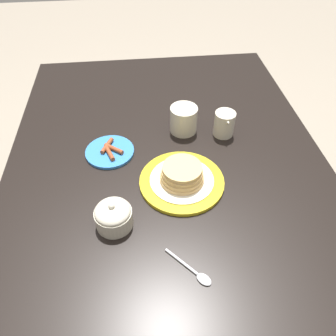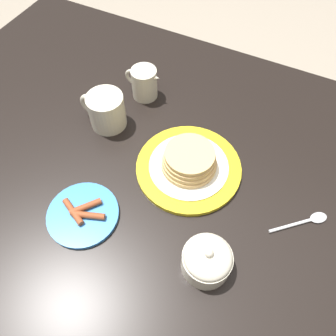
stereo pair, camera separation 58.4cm
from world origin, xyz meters
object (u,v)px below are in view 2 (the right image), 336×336
(pancake_plate, at_px, (189,164))
(sugar_bowl, at_px, (207,260))
(creamer_pitcher, at_px, (145,83))
(coffee_mug, at_px, (106,110))
(side_plate_bacon, at_px, (83,214))
(spoon, at_px, (308,221))

(pancake_plate, distance_m, sugar_bowl, 0.23)
(creamer_pitcher, bearing_deg, sugar_bowl, 132.47)
(pancake_plate, xyz_separation_m, coffee_mug, (0.25, -0.04, 0.02))
(side_plate_bacon, bearing_deg, creamer_pitcher, -81.80)
(spoon, bearing_deg, coffee_mug, -5.14)
(pancake_plate, height_order, creamer_pitcher, creamer_pitcher)
(coffee_mug, height_order, spoon, coffee_mug)
(side_plate_bacon, height_order, creamer_pitcher, creamer_pitcher)
(coffee_mug, height_order, sugar_bowl, coffee_mug)
(pancake_plate, relative_size, spoon, 2.24)
(side_plate_bacon, bearing_deg, pancake_plate, -126.23)
(pancake_plate, bearing_deg, creamer_pitcher, -39.28)
(coffee_mug, distance_m, creamer_pitcher, 0.14)
(side_plate_bacon, distance_m, coffee_mug, 0.27)
(creamer_pitcher, distance_m, sugar_bowl, 0.50)
(side_plate_bacon, bearing_deg, spoon, -155.26)
(sugar_bowl, xyz_separation_m, spoon, (-0.16, -0.19, -0.03))
(coffee_mug, xyz_separation_m, spoon, (-0.54, 0.05, -0.04))
(sugar_bowl, height_order, spoon, sugar_bowl)
(pancake_plate, distance_m, side_plate_bacon, 0.27)
(pancake_plate, relative_size, creamer_pitcher, 2.31)
(spoon, bearing_deg, pancake_plate, -1.69)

